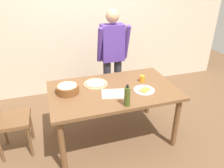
# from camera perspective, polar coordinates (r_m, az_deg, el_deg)

# --- Properties ---
(ground) EXTENTS (8.00, 8.00, 0.00)m
(ground) POSITION_cam_1_polar(r_m,az_deg,el_deg) (3.23, 0.27, -13.27)
(ground) COLOR brown
(wall_back) EXTENTS (5.60, 0.10, 2.60)m
(wall_back) POSITION_cam_1_polar(r_m,az_deg,el_deg) (4.09, -6.75, 15.82)
(wall_back) COLOR beige
(wall_back) RESTS_ON ground
(dining_table) EXTENTS (1.60, 0.96, 0.76)m
(dining_table) POSITION_cam_1_polar(r_m,az_deg,el_deg) (2.84, 0.30, -2.97)
(dining_table) COLOR brown
(dining_table) RESTS_ON ground
(person_cook) EXTENTS (0.49, 0.25, 1.62)m
(person_cook) POSITION_cam_1_polar(r_m,az_deg,el_deg) (3.45, 0.13, 7.60)
(person_cook) COLOR #2D2D38
(person_cook) RESTS_ON ground
(chair_wooden_left) EXTENTS (0.41, 0.41, 0.95)m
(chair_wooden_left) POSITION_cam_1_polar(r_m,az_deg,el_deg) (2.97, -25.83, -7.51)
(chair_wooden_left) COLOR brown
(chair_wooden_left) RESTS_ON ground
(pizza_raw_on_board) EXTENTS (0.31, 0.31, 0.02)m
(pizza_raw_on_board) POSITION_cam_1_polar(r_m,az_deg,el_deg) (2.92, -4.25, 0.11)
(pizza_raw_on_board) COLOR beige
(pizza_raw_on_board) RESTS_ON dining_table
(plate_with_slice) EXTENTS (0.26, 0.26, 0.02)m
(plate_with_slice) POSITION_cam_1_polar(r_m,az_deg,el_deg) (2.79, 8.29, -1.55)
(plate_with_slice) COLOR white
(plate_with_slice) RESTS_ON dining_table
(popcorn_bowl) EXTENTS (0.28, 0.28, 0.11)m
(popcorn_bowl) POSITION_cam_1_polar(r_m,az_deg,el_deg) (2.75, -11.41, -1.05)
(popcorn_bowl) COLOR brown
(popcorn_bowl) RESTS_ON dining_table
(olive_oil_bottle) EXTENTS (0.07, 0.07, 0.26)m
(olive_oil_bottle) POSITION_cam_1_polar(r_m,az_deg,el_deg) (2.43, 3.93, -3.19)
(olive_oil_bottle) COLOR #47561E
(olive_oil_bottle) RESTS_ON dining_table
(cup_orange) EXTENTS (0.07, 0.07, 0.08)m
(cup_orange) POSITION_cam_1_polar(r_m,az_deg,el_deg) (3.00, 7.79, 1.41)
(cup_orange) COLOR orange
(cup_orange) RESTS_ON dining_table
(cutting_board_white) EXTENTS (0.34, 0.28, 0.01)m
(cutting_board_white) POSITION_cam_1_polar(r_m,az_deg,el_deg) (2.69, 0.54, -2.51)
(cutting_board_white) COLOR white
(cutting_board_white) RESTS_ON dining_table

